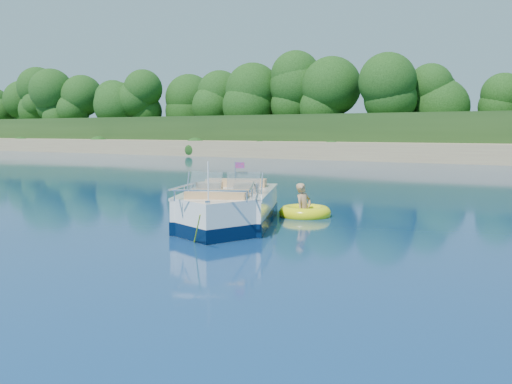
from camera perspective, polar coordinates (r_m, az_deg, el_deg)
ground at (r=11.54m, az=4.35°, el=-6.29°), size 160.00×160.00×0.00m
motorboat at (r=14.92m, az=-2.90°, el=-1.88°), size 3.78×5.75×2.06m
tow_tube at (r=16.68m, az=4.91°, el=-2.07°), size 1.67×1.67×0.40m
boy at (r=16.62m, az=4.86°, el=-2.46°), size 0.53×0.89×1.64m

